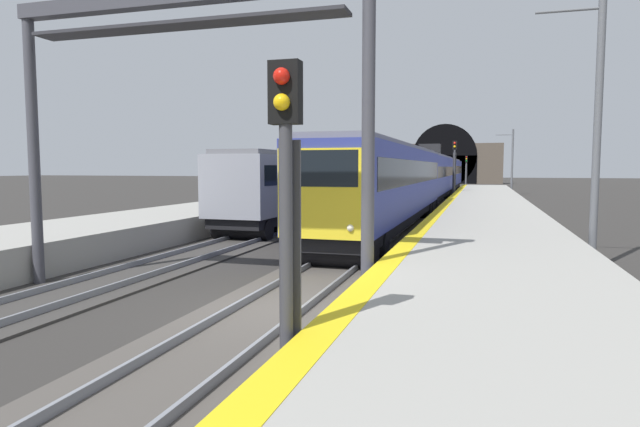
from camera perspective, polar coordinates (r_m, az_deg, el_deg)
The scene contains 14 objects.
ground_plane at distance 11.70m, azimuth -4.87°, elevation -10.18°, with size 320.00×320.00×0.00m, color #302D2B.
platform_right at distance 10.81m, azimuth 18.10°, elevation -8.95°, with size 112.00×4.90×0.99m, color #9E9B93.
platform_right_edge_strip at distance 10.86m, azimuth 6.44°, elevation -5.98°, with size 112.00×0.50×0.01m, color yellow.
track_main_line at distance 11.69m, azimuth -4.88°, elevation -9.98°, with size 160.00×3.03×0.21m.
track_adjacent_line at distance 14.33m, azimuth -24.48°, elevation -7.62°, with size 160.00×2.70×0.21m.
train_main_approaching at distance 45.86m, azimuth 11.44°, elevation 3.90°, with size 62.63×3.01×4.96m.
train_adjacent_platform at distance 41.10m, azimuth 3.57°, elevation 3.68°, with size 41.43×3.31×4.67m.
railway_signal_near at distance 6.60m, azimuth -3.56°, elevation 0.76°, with size 0.39×0.38×4.30m.
railway_signal_mid at distance 48.36m, azimuth 13.97°, elevation 4.82°, with size 0.39×0.38×5.32m.
railway_signal_far at distance 86.48m, azimuth 15.15°, elevation 4.65°, with size 0.39×0.38×4.83m.
overhead_signal_gantry at distance 13.40m, azimuth -14.27°, elevation 14.93°, with size 0.70×9.07×7.11m.
tunnel_portal at distance 105.51m, azimuth 13.01°, elevation 5.16°, with size 2.66×20.99×11.75m.
catenary_mast_near at distance 62.82m, azimuth 19.57°, elevation 5.19°, with size 0.22×1.89×7.18m.
catenary_mast_far at distance 17.71m, azimuth 27.12°, elevation 8.02°, with size 0.22×1.89×8.14m.
Camera 1 is at (-10.51, -4.15, 3.03)m, focal length 30.37 mm.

